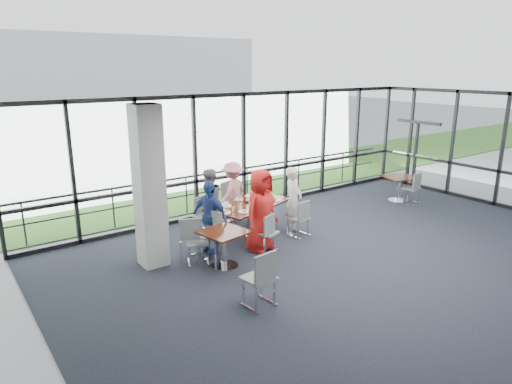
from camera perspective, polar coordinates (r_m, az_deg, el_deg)
floor at (r=9.45m, az=16.25°, el=-9.40°), size 12.00×10.00×0.02m
ceiling at (r=8.64m, az=17.87°, el=10.33°), size 12.00×10.00×0.04m
wall_left at (r=5.66m, az=-23.68°, el=-9.49°), size 0.10×10.00×3.20m
curtain_wall_back at (r=12.46m, az=-1.55°, el=5.00°), size 12.00×0.10×3.20m
exit_door at (r=15.93m, az=19.31°, el=4.42°), size 0.12×1.60×2.10m
structural_column at (r=9.05m, az=-13.21°, el=0.57°), size 0.50×0.50×3.20m
apron at (r=17.07m, az=-11.08°, el=2.02°), size 80.00×70.00×0.02m
grass_strip at (r=15.32m, az=-7.88°, el=0.75°), size 80.00×5.00×0.01m
hangar_main at (r=38.69m, az=-20.19°, el=13.27°), size 24.00×10.00×6.00m
guard_rail at (r=13.19m, az=-2.99°, el=0.67°), size 12.00×0.06×0.06m
main_table at (r=10.73m, az=-0.94°, el=-2.06°), size 2.24×1.65×0.75m
side_table_left at (r=9.00m, az=-4.06°, el=-5.65°), size 0.95×0.95×0.75m
side_table_right at (r=14.02m, az=17.49°, el=1.42°), size 1.06×1.06×0.75m
diner_near_left at (r=9.70m, az=0.60°, el=-2.32°), size 1.00×0.79×1.80m
diner_near_right at (r=10.79m, az=4.68°, el=-1.07°), size 0.72×0.65×1.61m
diner_far_left at (r=10.80m, az=-5.91°, el=-1.20°), size 0.85×0.63×1.56m
diner_far_right at (r=11.63m, az=-2.95°, el=0.03°), size 1.12×0.87×1.54m
diner_end at (r=9.73m, az=-5.81°, el=-3.09°), size 0.76×1.02×1.56m
chair_main_nl at (r=9.76m, az=1.34°, el=-5.13°), size 0.54×0.54×0.86m
chair_main_nr at (r=10.73m, az=5.36°, el=-3.28°), size 0.47×0.47×0.86m
chair_main_fl at (r=10.97m, az=-6.68°, el=-2.98°), size 0.49×0.49×0.83m
chair_main_fr at (r=11.82m, az=-3.44°, el=-1.24°), size 0.59×0.59×0.94m
chair_main_end at (r=9.63m, az=-6.42°, el=-5.29°), size 0.57×0.57×0.93m
chair_spare_la at (r=7.64m, az=0.35°, el=-10.73°), size 0.53×0.53×0.98m
chair_spare_lb at (r=9.29m, az=-7.29°, el=-6.27°), size 0.57×0.57×0.89m
chair_spare_r at (r=13.92m, az=18.79°, el=0.45°), size 0.50×0.50×0.91m
plate_nl at (r=10.09m, az=-1.46°, el=-2.47°), size 0.28×0.28×0.01m
plate_nr at (r=10.95m, az=2.49°, el=-1.02°), size 0.25×0.25×0.01m
plate_fl at (r=10.51m, az=-3.81°, el=-1.75°), size 0.28×0.28×0.01m
plate_fr at (r=11.27m, az=-0.64°, el=-0.53°), size 0.28×0.28×0.01m
plate_end at (r=10.04m, az=-3.92°, el=-2.59°), size 0.27×0.27×0.01m
tumbler_a at (r=10.34m, az=-0.73°, el=-1.65°), size 0.07×0.07×0.14m
tumbler_b at (r=10.83m, az=0.89°, el=-0.85°), size 0.07×0.07×0.14m
tumbler_c at (r=10.87m, az=-1.91°, el=-0.80°), size 0.07×0.07×0.14m
tumbler_d at (r=10.08m, az=-2.84°, el=-2.10°), size 0.08×0.08×0.15m
menu_a at (r=10.36m, az=0.61°, el=-2.01°), size 0.32×0.33×0.00m
menu_b at (r=11.23m, az=2.77°, el=-0.63°), size 0.33×0.27×0.00m
menu_c at (r=11.06m, az=-2.10°, el=-0.88°), size 0.38×0.37×0.00m
condiment_caddy at (r=10.78m, az=-0.98°, el=-1.21°), size 0.10×0.07×0.04m
ketchup_bottle at (r=10.71m, az=-1.47°, el=-0.94°), size 0.06×0.06×0.18m
green_bottle at (r=10.75m, az=-0.63°, el=-0.81°), size 0.05×0.05×0.20m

